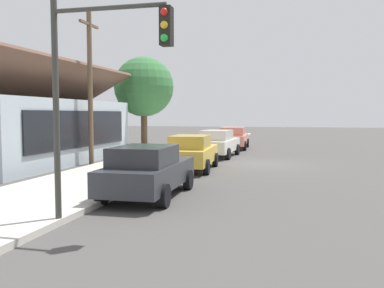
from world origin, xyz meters
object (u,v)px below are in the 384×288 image
Objects in this scene: shade_tree at (144,87)px; fire_hydrant_red at (148,164)px; car_mustard at (192,152)px; utility_pole_wooden at (90,86)px; car_ivory at (218,143)px; car_charcoal at (148,171)px; traffic_light_main at (99,70)px; car_coral at (233,138)px.

shade_tree reaches higher than fire_hydrant_red.
utility_pole_wooden is at bearing 78.81° from car_mustard.
fire_hydrant_red is (-2.85, -4.00, -3.43)m from utility_pole_wooden.
utility_pole_wooden reaches higher than car_mustard.
car_ivory is at bearing -118.70° from shade_tree.
car_ivory is at bearing -0.81° from car_charcoal.
car_mustard is 6.47× the size of fire_hydrant_red.
fire_hydrant_red is (7.63, 1.66, -2.99)m from traffic_light_main.
traffic_light_main reaches higher than car_charcoal.
car_charcoal is 6.43× the size of fire_hydrant_red.
utility_pole_wooden reaches higher than car_charcoal.
fire_hydrant_red is at bearing 12.27° from traffic_light_main.
car_charcoal is 0.61× the size of utility_pole_wooden.
car_coral is 0.75× the size of shade_tree.
car_charcoal and car_ivory have the same top height.
fire_hydrant_red is at bearing 144.12° from car_mustard.
utility_pole_wooden is at bearing 54.52° from fire_hydrant_red.
car_mustard is 5.99m from car_ivory.
traffic_light_main is at bearing -162.46° from shade_tree.
shade_tree is 9.09× the size of fire_hydrant_red.
utility_pole_wooden is (-8.40, -0.31, -0.45)m from shade_tree.
utility_pole_wooden reaches higher than traffic_light_main.
car_ivory is 15.94m from traffic_light_main.
car_coral is 21.76m from traffic_light_main.
utility_pole_wooden is at bearing 37.42° from car_charcoal.
car_coral is 0.94× the size of traffic_light_main.
fire_hydrant_red is (-8.08, 1.49, -0.32)m from car_ivory.
car_charcoal reaches higher than fire_hydrant_red.
car_charcoal is 18.08m from car_coral.
shade_tree is 12.65m from fire_hydrant_red.
car_coral is at bearing -3.91° from car_mustard.
shade_tree is 19.82m from traffic_light_main.
car_ivory and car_coral have the same top height.
car_coral is (18.08, -0.02, 0.00)m from car_charcoal.
car_ivory is (5.99, -0.14, 0.00)m from car_mustard.
car_ivory reaches higher than fire_hydrant_red.
car_coral is (5.88, -0.03, 0.00)m from car_ivory.
car_charcoal is 0.94× the size of car_coral.
shade_tree is (-2.71, 5.83, 3.56)m from car_coral.
car_mustard and car_coral have the same top height.
shade_tree is 1.24× the size of traffic_light_main.
traffic_light_main is 11.92m from utility_pole_wooden.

